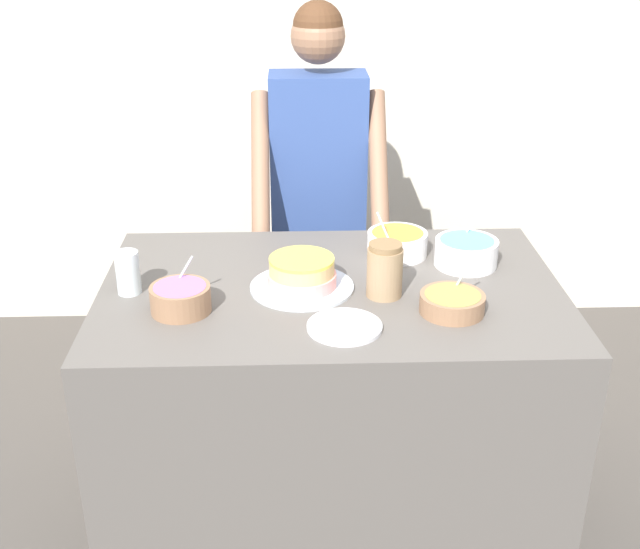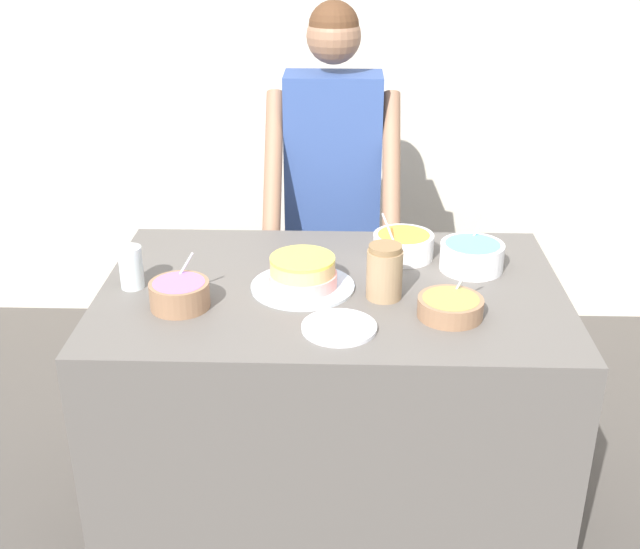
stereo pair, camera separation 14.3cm
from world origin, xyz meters
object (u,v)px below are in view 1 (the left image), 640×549
(frosting_bowl_purple, at_px, (180,298))
(frosting_bowl_blue, at_px, (466,251))
(drinking_glass, at_px, (128,273))
(stoneware_jar, at_px, (385,270))
(cake, at_px, (302,275))
(frosting_bowl_olive, at_px, (452,302))
(person_baker, at_px, (318,175))
(frosting_bowl_orange, at_px, (397,243))
(ceramic_plate, at_px, (345,327))

(frosting_bowl_purple, distance_m, frosting_bowl_blue, 0.93)
(drinking_glass, bearing_deg, stoneware_jar, -3.37)
(cake, xyz_separation_m, frosting_bowl_olive, (0.43, -0.17, -0.01))
(frosting_bowl_olive, height_order, frosting_bowl_purple, frosting_bowl_olive)
(person_baker, distance_m, frosting_bowl_purple, 1.06)
(frosting_bowl_orange, height_order, drinking_glass, frosting_bowl_orange)
(ceramic_plate, bearing_deg, drinking_glass, 158.52)
(frosting_bowl_blue, xyz_separation_m, ceramic_plate, (-0.42, -0.42, -0.04))
(frosting_bowl_blue, bearing_deg, drinking_glass, -171.03)
(frosting_bowl_olive, xyz_separation_m, stoneware_jar, (-0.18, 0.12, 0.05))
(person_baker, xyz_separation_m, stoneware_jar, (0.17, -0.89, -0.01))
(person_baker, height_order, ceramic_plate, person_baker)
(frosting_bowl_olive, bearing_deg, cake, 158.37)
(ceramic_plate, relative_size, stoneware_jar, 1.25)
(frosting_bowl_purple, xyz_separation_m, stoneware_jar, (0.59, 0.08, 0.04))
(frosting_bowl_orange, height_order, frosting_bowl_blue, frosting_bowl_orange)
(frosting_bowl_purple, xyz_separation_m, frosting_bowl_blue, (0.88, 0.29, 0.00))
(frosting_bowl_blue, height_order, stoneware_jar, stoneware_jar)
(frosting_bowl_purple, height_order, frosting_bowl_blue, frosting_bowl_blue)
(person_baker, xyz_separation_m, frosting_bowl_orange, (0.24, -0.59, -0.05))
(cake, height_order, frosting_bowl_olive, frosting_bowl_olive)
(stoneware_jar, bearing_deg, person_baker, 100.67)
(cake, relative_size, frosting_bowl_olive, 1.70)
(frosting_bowl_olive, bearing_deg, person_baker, 109.25)
(ceramic_plate, bearing_deg, cake, 113.78)
(frosting_bowl_orange, xyz_separation_m, drinking_glass, (-0.84, -0.26, 0.02))
(frosting_bowl_orange, relative_size, stoneware_jar, 1.19)
(person_baker, height_order, frosting_bowl_blue, person_baker)
(cake, distance_m, ceramic_plate, 0.29)
(frosting_bowl_blue, height_order, drinking_glass, frosting_bowl_blue)
(frosting_bowl_purple, bearing_deg, person_baker, 66.28)
(frosting_bowl_olive, relative_size, ceramic_plate, 0.89)
(drinking_glass, height_order, stoneware_jar, stoneware_jar)
(frosting_bowl_olive, relative_size, stoneware_jar, 1.12)
(cake, xyz_separation_m, frosting_bowl_blue, (0.53, 0.16, 0.00))
(frosting_bowl_orange, bearing_deg, stoneware_jar, -104.12)
(person_baker, distance_m, frosting_bowl_olive, 1.07)
(drinking_glass, bearing_deg, ceramic_plate, -21.48)
(person_baker, relative_size, frosting_bowl_purple, 9.69)
(frosting_bowl_olive, xyz_separation_m, frosting_bowl_purple, (-0.78, 0.03, 0.01))
(ceramic_plate, bearing_deg, frosting_bowl_olive, 15.81)
(cake, height_order, frosting_bowl_orange, frosting_bowl_orange)
(frosting_bowl_orange, distance_m, ceramic_plate, 0.55)
(cake, xyz_separation_m, frosting_bowl_orange, (0.32, 0.25, -0.00))
(drinking_glass, bearing_deg, frosting_bowl_blue, 8.97)
(frosting_bowl_orange, distance_m, frosting_bowl_purple, 0.77)
(frosting_bowl_olive, relative_size, drinking_glass, 1.42)
(frosting_bowl_olive, bearing_deg, frosting_bowl_orange, 104.46)
(stoneware_jar, bearing_deg, ceramic_plate, -122.62)
(person_baker, height_order, frosting_bowl_orange, person_baker)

